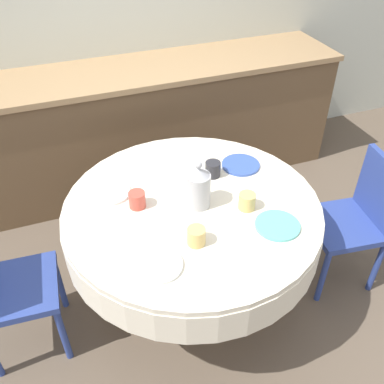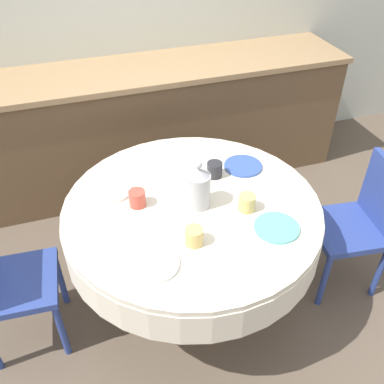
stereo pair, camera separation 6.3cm
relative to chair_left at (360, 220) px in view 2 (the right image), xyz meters
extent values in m
plane|color=brown|center=(-0.99, 0.12, -0.48)|extent=(12.00, 12.00, 0.00)
cube|color=beige|center=(-0.99, 1.80, 0.82)|extent=(7.00, 0.05, 2.60)
cube|color=brown|center=(-0.99, 1.47, -0.02)|extent=(3.20, 0.60, 0.91)
cube|color=#A37F56|center=(-0.99, 1.47, 0.45)|extent=(3.24, 0.64, 0.04)
cylinder|color=brown|center=(-0.99, 0.12, -0.46)|extent=(0.44, 0.44, 0.04)
cylinder|color=brown|center=(-0.99, 0.12, -0.18)|extent=(0.11, 0.11, 0.51)
cylinder|color=silver|center=(-0.99, 0.12, 0.16)|extent=(1.32, 1.32, 0.18)
cylinder|color=silver|center=(-0.99, 0.12, 0.27)|extent=(1.31, 1.31, 0.03)
cube|color=#2D428E|center=(-0.07, 0.01, -0.05)|extent=(0.45, 0.45, 0.04)
cylinder|color=#2D428E|center=(-0.27, -0.14, -0.28)|extent=(0.04, 0.04, 0.40)
cylinder|color=#2D428E|center=(-0.22, 0.21, -0.28)|extent=(0.04, 0.04, 0.40)
cylinder|color=#2D428E|center=(0.08, -0.19, -0.28)|extent=(0.04, 0.04, 0.40)
cylinder|color=#2D428E|center=(0.13, 0.16, -0.28)|extent=(0.04, 0.04, 0.40)
cube|color=#2D428E|center=(-1.91, 0.19, -0.05)|extent=(0.43, 0.43, 0.04)
cylinder|color=#2D428E|center=(-1.72, 0.35, -0.28)|extent=(0.04, 0.04, 0.40)
cylinder|color=#2D428E|center=(-1.75, 0.00, -0.28)|extent=(0.04, 0.04, 0.40)
cylinder|color=white|center=(-1.27, -0.21, 0.29)|extent=(0.21, 0.21, 0.01)
cylinder|color=#DBB766|center=(-1.07, -0.14, 0.33)|extent=(0.08, 0.08, 0.09)
cylinder|color=#60BCB7|center=(-0.66, -0.17, 0.29)|extent=(0.21, 0.21, 0.01)
cylinder|color=#DBB766|center=(-0.74, 0.00, 0.33)|extent=(0.08, 0.08, 0.09)
cylinder|color=white|center=(-1.36, 0.36, 0.29)|extent=(0.21, 0.21, 0.01)
cylinder|color=#CC4C3D|center=(-1.25, 0.21, 0.33)|extent=(0.08, 0.08, 0.09)
cylinder|color=#3856AD|center=(-0.61, 0.35, 0.29)|extent=(0.21, 0.21, 0.01)
cylinder|color=#28282D|center=(-0.79, 0.32, 0.33)|extent=(0.08, 0.08, 0.09)
cylinder|color=#B2B2B7|center=(-0.96, 0.11, 0.37)|extent=(0.12, 0.12, 0.18)
cone|color=#B2B2B7|center=(-0.96, 0.11, 0.49)|extent=(0.11, 0.11, 0.04)
sphere|color=#B2B2B7|center=(-0.96, 0.11, 0.53)|extent=(0.04, 0.04, 0.04)
camera|label=1|loc=(-1.57, -1.43, 1.67)|focal=40.00mm
camera|label=2|loc=(-1.51, -1.45, 1.67)|focal=40.00mm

